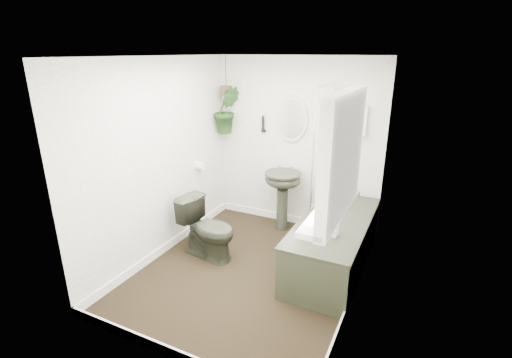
% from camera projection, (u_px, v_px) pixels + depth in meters
% --- Properties ---
extents(floor, '(2.30, 2.80, 0.02)m').
position_uv_depth(floor, '(250.00, 271.00, 4.18)').
color(floor, black).
rests_on(floor, ground).
extents(ceiling, '(2.30, 2.80, 0.02)m').
position_uv_depth(ceiling, '(249.00, 55.00, 3.42)').
color(ceiling, white).
rests_on(ceiling, ground).
extents(wall_back, '(2.30, 0.02, 2.30)m').
position_uv_depth(wall_back, '(297.00, 145.00, 5.00)').
color(wall_back, white).
rests_on(wall_back, ground).
extents(wall_front, '(2.30, 0.02, 2.30)m').
position_uv_depth(wall_front, '(159.00, 231.00, 2.60)').
color(wall_front, white).
rests_on(wall_front, ground).
extents(wall_left, '(0.02, 2.80, 2.30)m').
position_uv_depth(wall_left, '(160.00, 160.00, 4.28)').
color(wall_left, white).
rests_on(wall_left, ground).
extents(wall_right, '(0.02, 2.80, 2.30)m').
position_uv_depth(wall_right, '(365.00, 192.00, 3.32)').
color(wall_right, white).
rests_on(wall_right, ground).
extents(skirting, '(2.30, 2.80, 0.10)m').
position_uv_depth(skirting, '(250.00, 267.00, 4.16)').
color(skirting, white).
rests_on(skirting, floor).
extents(bathtub, '(0.72, 1.72, 0.58)m').
position_uv_depth(bathtub, '(333.00, 244.00, 4.18)').
color(bathtub, '#2A2C21').
rests_on(bathtub, floor).
extents(bath_screen, '(0.04, 0.72, 1.40)m').
position_uv_depth(bath_screen, '(322.00, 146.00, 4.41)').
color(bath_screen, silver).
rests_on(bath_screen, bathtub).
extents(shower_box, '(0.20, 0.10, 0.35)m').
position_uv_depth(shower_box, '(358.00, 120.00, 4.48)').
color(shower_box, white).
rests_on(shower_box, wall_back).
extents(oval_mirror, '(0.46, 0.03, 0.62)m').
position_uv_depth(oval_mirror, '(291.00, 119.00, 4.88)').
color(oval_mirror, beige).
rests_on(oval_mirror, wall_back).
extents(wall_sconce, '(0.04, 0.04, 0.22)m').
position_uv_depth(wall_sconce, '(263.00, 124.00, 5.07)').
color(wall_sconce, black).
rests_on(wall_sconce, wall_back).
extents(toilet_roll_holder, '(0.11, 0.11, 0.11)m').
position_uv_depth(toilet_roll_holder, '(200.00, 166.00, 4.93)').
color(toilet_roll_holder, white).
rests_on(toilet_roll_holder, wall_left).
extents(window_recess, '(0.08, 1.00, 0.90)m').
position_uv_depth(window_recess, '(343.00, 156.00, 2.59)').
color(window_recess, white).
rests_on(window_recess, wall_right).
extents(window_sill, '(0.18, 1.00, 0.04)m').
position_uv_depth(window_sill, '(329.00, 209.00, 2.76)').
color(window_sill, white).
rests_on(window_sill, wall_right).
extents(window_blinds, '(0.01, 0.86, 0.76)m').
position_uv_depth(window_blinds, '(337.00, 155.00, 2.61)').
color(window_blinds, white).
rests_on(window_blinds, wall_right).
extents(toilet, '(0.76, 0.51, 0.72)m').
position_uv_depth(toilet, '(208.00, 228.00, 4.38)').
color(toilet, '#2A2C21').
rests_on(toilet, floor).
extents(pedestal_sink, '(0.52, 0.46, 0.83)m').
position_uv_depth(pedestal_sink, '(282.00, 201.00, 5.04)').
color(pedestal_sink, '#2A2C21').
rests_on(pedestal_sink, floor).
extents(sill_plant, '(0.27, 0.25, 0.27)m').
position_uv_depth(sill_plant, '(333.00, 179.00, 2.93)').
color(sill_plant, black).
rests_on(sill_plant, window_sill).
extents(hanging_plant, '(0.46, 0.44, 0.65)m').
position_uv_depth(hanging_plant, '(227.00, 110.00, 5.10)').
color(hanging_plant, black).
rests_on(hanging_plant, ceiling).
extents(soap_bottle, '(0.09, 0.09, 0.18)m').
position_uv_depth(soap_bottle, '(334.00, 228.00, 3.71)').
color(soap_bottle, black).
rests_on(soap_bottle, bathtub).
extents(hanging_pot, '(0.16, 0.16, 0.12)m').
position_uv_depth(hanging_pot, '(226.00, 91.00, 5.02)').
color(hanging_pot, '#483424').
rests_on(hanging_pot, ceiling).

